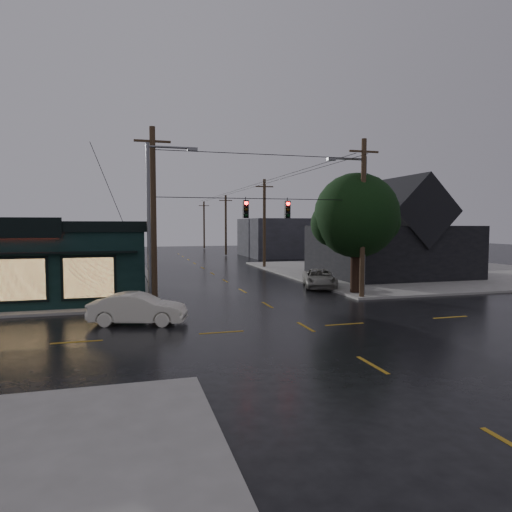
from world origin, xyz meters
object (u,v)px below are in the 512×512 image
object	(u,v)px
suv_silver	(320,279)
sedan_cream	(138,309)
utility_pole_nw	(155,309)
corner_tree	(356,216)
utility_pole_ne	(362,299)

from	to	relation	value
suv_silver	sedan_cream	bearing A→B (deg)	-127.30
sedan_cream	suv_silver	world-z (taller)	sedan_cream
utility_pole_nw	suv_silver	world-z (taller)	utility_pole_nw
utility_pole_nw	sedan_cream	xyz separation A→B (m)	(-1.01, -3.74, 0.75)
corner_tree	suv_silver	world-z (taller)	corner_tree
suv_silver	utility_pole_ne	bearing A→B (deg)	-66.53
utility_pole_nw	utility_pole_ne	size ratio (longest dim) A/B	1.00
corner_tree	utility_pole_nw	xyz separation A→B (m)	(-13.50, -1.78, -5.35)
suv_silver	corner_tree	bearing A→B (deg)	-56.70
corner_tree	utility_pole_nw	size ratio (longest dim) A/B	0.80
corner_tree	utility_pole_ne	size ratio (longest dim) A/B	0.80
utility_pole_nw	suv_silver	xyz separation A→B (m)	(12.50, 5.51, 0.69)
sedan_cream	suv_silver	size ratio (longest dim) A/B	0.92
utility_pole_nw	utility_pole_ne	bearing A→B (deg)	0.00
utility_pole_nw	utility_pole_ne	world-z (taller)	same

